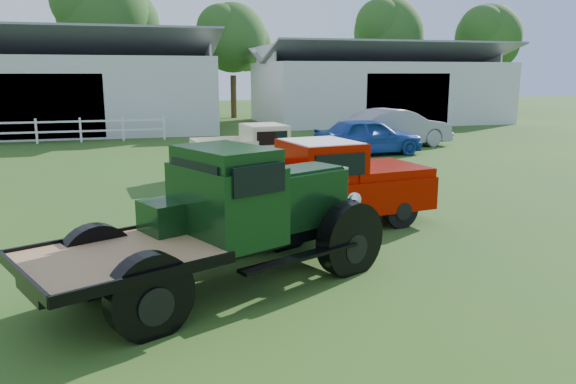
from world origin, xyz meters
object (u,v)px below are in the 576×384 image
object	(u,v)px
vintage_flatbed	(221,218)
white_pickup	(262,152)
red_pickup	(316,184)
misc_car_grey	(396,128)
misc_car_blue	(368,136)

from	to	relation	value
vintage_flatbed	white_pickup	xyz separation A→B (m)	(2.80, 9.13, -0.27)
vintage_flatbed	red_pickup	bearing A→B (deg)	24.70
white_pickup	misc_car_grey	xyz separation A→B (m)	(7.70, 5.85, 0.02)
white_pickup	misc_car_blue	xyz separation A→B (m)	(5.43, 3.82, -0.07)
red_pickup	vintage_flatbed	bearing A→B (deg)	-139.26
vintage_flatbed	misc_car_grey	bearing A→B (deg)	30.71
vintage_flatbed	misc_car_blue	distance (m)	15.35
red_pickup	misc_car_grey	world-z (taller)	red_pickup
white_pickup	misc_car_grey	world-z (taller)	misc_car_grey
misc_car_grey	red_pickup	bearing A→B (deg)	137.57
white_pickup	misc_car_blue	bearing A→B (deg)	30.01
red_pickup	misc_car_blue	distance (m)	11.49
red_pickup	white_pickup	world-z (taller)	red_pickup
white_pickup	red_pickup	bearing A→B (deg)	-97.27
vintage_flatbed	misc_car_blue	xyz separation A→B (m)	(8.24, 12.94, -0.34)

